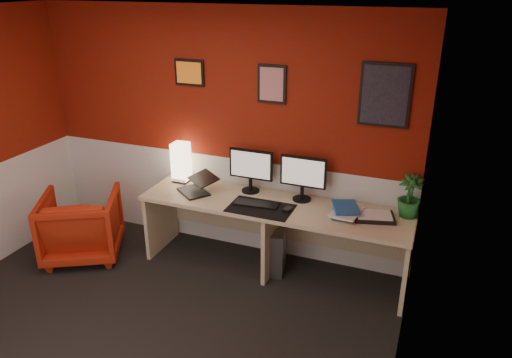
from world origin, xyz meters
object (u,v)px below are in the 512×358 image
desk (273,238)px  monitor_right (303,172)px  shoji_lamp (181,163)px  armchair (82,225)px  pc_tower (275,247)px  potted_plant (410,196)px  zen_tray (374,217)px  monitor_left (250,164)px  laptop (193,182)px

desk → monitor_right: monitor_right is taller
shoji_lamp → armchair: 1.21m
desk → pc_tower: size_ratio=5.78×
pc_tower → armchair: size_ratio=0.59×
potted_plant → zen_tray: bearing=-150.3°
shoji_lamp → zen_tray: (2.03, -0.14, -0.18)m
monitor_left → pc_tower: monitor_left is taller
shoji_lamp → monitor_right: 1.31m
shoji_lamp → potted_plant: bearing=0.4°
monitor_left → potted_plant: size_ratio=1.48×
desk → armchair: desk is taller
shoji_lamp → armchair: (-0.86, -0.63, -0.58)m
monitor_left → zen_tray: (1.25, -0.15, -0.28)m
pc_tower → zen_tray: bearing=-13.1°
monitor_left → armchair: 1.88m
desk → monitor_right: bearing=41.4°
armchair → zen_tray: bearing=161.1°
shoji_lamp → monitor_left: monitor_left is taller
zen_tray → armchair: 2.95m
zen_tray → pc_tower: zen_tray is taller
laptop → shoji_lamp: bearing=176.5°
laptop → armchair: 1.28m
zen_tray → armchair: bearing=-170.3°
shoji_lamp → pc_tower: shoji_lamp is taller
monitor_right → zen_tray: bearing=-11.5°
desk → zen_tray: (0.93, 0.05, 0.38)m
laptop → pc_tower: laptop is taller
pc_tower → armchair: (-1.95, -0.51, 0.12)m
zen_tray → desk: bearing=-177.1°
potted_plant → pc_tower: size_ratio=0.87×
pc_tower → monitor_right: bearing=18.2°
laptop → monitor_left: 0.60m
monitor_left → zen_tray: size_ratio=1.66×
shoji_lamp → laptop: (0.25, -0.22, -0.09)m
shoji_lamp → armchair: shoji_lamp is taller
laptop → monitor_right: bearing=50.1°
armchair → potted_plant: bearing=163.0°
monitor_right → pc_tower: (-0.22, -0.13, -0.80)m
laptop → monitor_left: size_ratio=0.57×
monitor_left → zen_tray: monitor_left is taller
zen_tray → pc_tower: size_ratio=0.78×
monitor_right → zen_tray: size_ratio=1.66×
desk → potted_plant: bearing=9.5°
monitor_left → monitor_right: (0.54, -0.01, 0.00)m
laptop → zen_tray: bearing=40.6°
monitor_right → armchair: monitor_right is taller
desk → pc_tower: 0.15m
shoji_lamp → zen_tray: shoji_lamp is taller
laptop → zen_tray: laptop is taller
zen_tray → pc_tower: bearing=179.1°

